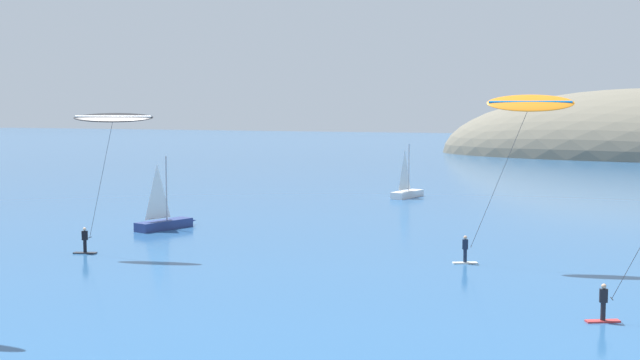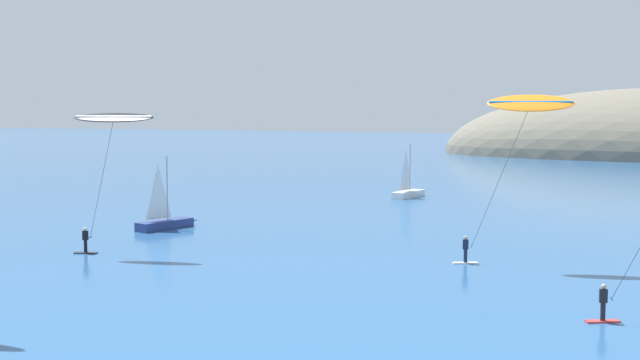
{
  "view_description": "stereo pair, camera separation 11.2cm",
  "coord_description": "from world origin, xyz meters",
  "px_view_note": "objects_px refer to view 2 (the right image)",
  "views": [
    {
      "loc": [
        18.88,
        -11.15,
        9.31
      ],
      "look_at": [
        1.62,
        26.73,
        5.65
      ],
      "focal_mm": 45.0,
      "sensor_mm": 36.0,
      "label": 1
    },
    {
      "loc": [
        18.98,
        -11.1,
        9.31
      ],
      "look_at": [
        1.62,
        26.73,
        5.65
      ],
      "focal_mm": 45.0,
      "sensor_mm": 36.0,
      "label": 2
    }
  ],
  "objects_px": {
    "sailboat_near": "(168,221)",
    "kitesurfer_orange": "(526,114)",
    "sailboat_far": "(410,191)",
    "kitesurfer_black": "(111,129)"
  },
  "relations": [
    {
      "from": "sailboat_near",
      "to": "kitesurfer_orange",
      "type": "relative_size",
      "value": 0.58
    },
    {
      "from": "sailboat_near",
      "to": "kitesurfer_orange",
      "type": "distance_m",
      "value": 29.58
    },
    {
      "from": "sailboat_near",
      "to": "sailboat_far",
      "type": "xyz_separation_m",
      "value": [
        10.13,
        29.5,
        0.0
      ]
    },
    {
      "from": "kitesurfer_black",
      "to": "kitesurfer_orange",
      "type": "height_order",
      "value": "kitesurfer_orange"
    },
    {
      "from": "sailboat_near",
      "to": "kitesurfer_black",
      "type": "relative_size",
      "value": 0.65
    },
    {
      "from": "kitesurfer_orange",
      "to": "kitesurfer_black",
      "type": "bearing_deg",
      "value": -163.86
    },
    {
      "from": "sailboat_far",
      "to": "kitesurfer_black",
      "type": "height_order",
      "value": "kitesurfer_black"
    },
    {
      "from": "sailboat_far",
      "to": "kitesurfer_black",
      "type": "xyz_separation_m",
      "value": [
        -6.67,
        -40.28,
        7.46
      ]
    },
    {
      "from": "sailboat_near",
      "to": "kitesurfer_black",
      "type": "xyz_separation_m",
      "value": [
        3.46,
        -10.77,
        7.46
      ]
    },
    {
      "from": "kitesurfer_black",
      "to": "sailboat_far",
      "type": "bearing_deg",
      "value": 80.59
    }
  ]
}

